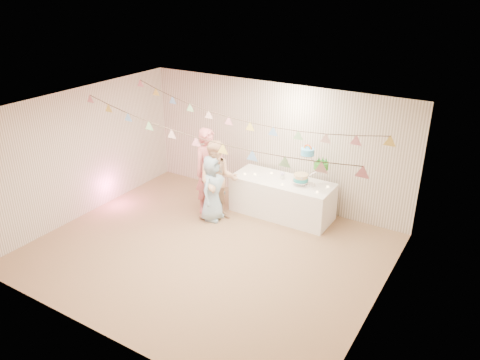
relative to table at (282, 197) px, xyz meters
The scene contains 25 objects.
floor 2.06m from the table, 104.27° to the right, with size 6.00×6.00×0.00m, color #836347.
ceiling 3.00m from the table, 104.27° to the right, with size 6.00×6.00×0.00m, color white.
back_wall 1.17m from the table, 132.89° to the left, with size 6.00×6.00×0.00m, color silver.
front_wall 4.58m from the table, 96.38° to the right, with size 6.00×6.00×0.00m, color silver.
left_wall 4.11m from the table, 150.71° to the right, with size 5.00×5.00×0.00m, color silver.
right_wall 3.31m from the table, 38.12° to the right, with size 5.00×5.00×0.00m, color silver.
table is the anchor object (origin of this frame).
cake_stand 0.93m from the table, ahead, with size 0.70×0.41×0.78m, color silver, non-canonical shape.
cake_bottom 0.60m from the table, ahead, with size 0.31×0.31×0.15m, color teal, non-canonical shape.
cake_middle 1.03m from the table, 10.86° to the left, with size 0.27×0.27×0.22m, color #2A911F, non-canonical shape.
cake_top_tier 1.10m from the table, ahead, with size 0.25×0.25×0.19m, color #4FBDF9, non-canonical shape.
platter 0.61m from the table, behind, with size 0.35×0.35×0.02m, color white.
posy 0.44m from the table, 127.92° to the left, with size 0.13×0.13×0.15m, color white, non-canonical shape.
person_adult_a 1.59m from the table, 154.53° to the right, with size 0.66×0.43×1.81m, color #BF6468.
person_adult_b 1.38m from the table, 141.51° to the right, with size 0.80×0.63×1.65m, color tan.
person_child 1.45m from the table, 141.25° to the right, with size 0.67×0.44×1.37m, color #90B4CC.
bunting_back 2.20m from the table, 120.07° to the right, with size 5.60×1.10×0.40m, color pink, non-canonical shape.
bunting_front 2.94m from the table, 103.00° to the right, with size 5.60×0.90×0.36m, color #72A5E5, non-canonical shape.
tealight_0 0.91m from the table, 169.38° to the right, with size 0.04×0.04×0.03m, color #FFD88C.
tealight_1 0.56m from the table, 152.78° to the left, with size 0.04×0.04×0.03m, color #FFD88C.
tealight_2 0.47m from the table, 65.56° to the right, with size 0.04×0.04×0.03m, color #FFD88C.
tealight_3 0.58m from the table, 32.15° to the left, with size 0.04×0.04×0.03m, color #FFD88C.
tealight_4 0.93m from the table, 12.38° to the right, with size 0.04×0.04×0.03m, color #FFD88C.
tealight_5 1.00m from the table, ahead, with size 0.04×0.04×0.03m, color #FFD88C.
tealight_6 0.74m from the table, behind, with size 0.04×0.04×0.03m, color #FFD88C.
Camera 1 is at (4.25, -5.82, 4.59)m, focal length 35.00 mm.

